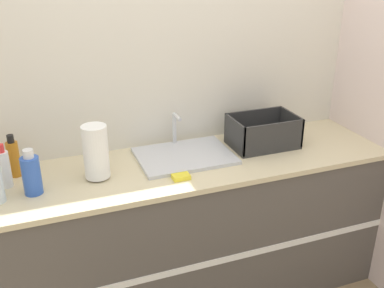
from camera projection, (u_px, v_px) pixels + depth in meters
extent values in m
cube|color=beige|center=(171.00, 80.00, 2.64)|extent=(4.68, 0.06, 2.60)
cube|color=silver|center=(371.00, 75.00, 2.73)|extent=(0.06, 2.61, 2.60)
cube|color=#514C47|center=(191.00, 232.00, 2.69)|extent=(2.28, 0.61, 0.89)
cube|color=white|center=(211.00, 263.00, 2.43)|extent=(2.28, 0.01, 0.04)
cube|color=beige|center=(191.00, 164.00, 2.51)|extent=(2.30, 0.63, 0.03)
cube|color=silver|center=(185.00, 156.00, 2.55)|extent=(0.53, 0.39, 0.02)
cylinder|color=silver|center=(174.00, 129.00, 2.66)|extent=(0.02, 0.02, 0.18)
cylinder|color=silver|center=(177.00, 117.00, 2.58)|extent=(0.02, 0.10, 0.02)
cylinder|color=#4C4C51|center=(98.00, 177.00, 2.32)|extent=(0.10, 0.10, 0.01)
cylinder|color=white|center=(96.00, 152.00, 2.27)|extent=(0.13, 0.13, 0.28)
cube|color=#2D2D2D|center=(262.00, 144.00, 2.71)|extent=(0.39, 0.26, 0.01)
cube|color=#2D2D2D|center=(274.00, 138.00, 2.56)|extent=(0.39, 0.01, 0.17)
cube|color=#2D2D2D|center=(253.00, 123.00, 2.78)|extent=(0.39, 0.01, 0.17)
cube|color=#2D2D2D|center=(235.00, 134.00, 2.61)|extent=(0.01, 0.26, 0.17)
cube|color=#2D2D2D|center=(291.00, 126.00, 2.73)|extent=(0.01, 0.26, 0.17)
cylinder|color=#B26B19|center=(14.00, 159.00, 2.31)|extent=(0.06, 0.06, 0.19)
cylinder|color=black|center=(10.00, 139.00, 2.27)|extent=(0.03, 0.03, 0.04)
cylinder|color=#2D56B7|center=(32.00, 176.00, 2.14)|extent=(0.09, 0.09, 0.19)
cylinder|color=silver|center=(28.00, 154.00, 2.10)|extent=(0.05, 0.05, 0.04)
cylinder|color=white|center=(4.00, 170.00, 2.21)|extent=(0.06, 0.06, 0.19)
cylinder|color=red|center=(0.00, 148.00, 2.16)|extent=(0.03, 0.03, 0.04)
cube|color=yellow|center=(181.00, 177.00, 2.31)|extent=(0.09, 0.06, 0.02)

